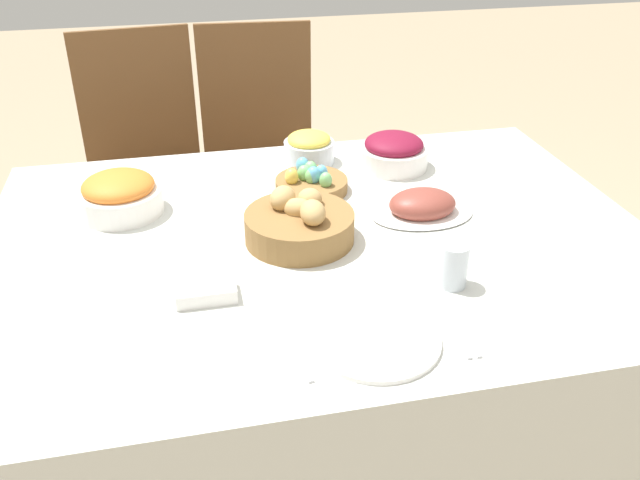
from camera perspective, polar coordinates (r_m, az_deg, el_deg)
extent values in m
plane|color=tan|center=(2.11, 0.07, -17.15)|extent=(12.00, 12.00, 0.00)
cube|color=silver|center=(1.86, 0.08, -9.46)|extent=(1.62, 1.19, 0.73)
cylinder|color=brown|center=(2.47, -17.11, -3.86)|extent=(0.03, 0.03, 0.45)
cylinder|color=brown|center=(2.49, -8.27, -2.38)|extent=(0.03, 0.03, 0.45)
cylinder|color=brown|center=(2.81, -17.65, 0.33)|extent=(0.03, 0.03, 0.45)
cylinder|color=brown|center=(2.83, -9.87, 1.60)|extent=(0.03, 0.03, 0.45)
cube|color=brown|center=(2.53, -13.85, 3.65)|extent=(0.47, 0.47, 0.02)
cube|color=brown|center=(2.61, -15.13, 11.02)|extent=(0.42, 0.07, 0.54)
cylinder|color=brown|center=(2.48, -8.78, -2.56)|extent=(0.03, 0.03, 0.45)
cylinder|color=brown|center=(2.50, 0.12, -1.91)|extent=(0.03, 0.03, 0.45)
cylinder|color=brown|center=(2.82, -8.86, 1.62)|extent=(0.03, 0.03, 0.45)
cylinder|color=brown|center=(2.84, -1.02, 2.17)|extent=(0.03, 0.03, 0.45)
cube|color=brown|center=(2.54, -4.86, 4.59)|extent=(0.45, 0.45, 0.02)
cube|color=brown|center=(2.63, -5.43, 12.00)|extent=(0.42, 0.05, 0.54)
cylinder|color=olive|center=(1.62, -1.74, 1.11)|extent=(0.26, 0.26, 0.07)
ellipsoid|color=tan|center=(1.61, -1.84, 2.67)|extent=(0.09, 0.08, 0.05)
ellipsoid|color=tan|center=(1.55, -0.61, 2.32)|extent=(0.06, 0.08, 0.06)
ellipsoid|color=tan|center=(1.63, -3.15, 3.53)|extent=(0.09, 0.10, 0.06)
ellipsoid|color=tan|center=(1.64, -0.87, 3.46)|extent=(0.08, 0.08, 0.05)
cylinder|color=olive|center=(1.87, -0.72, 4.66)|extent=(0.20, 0.20, 0.03)
ellipsoid|color=#F4D151|center=(1.84, -2.40, 5.34)|extent=(0.04, 0.04, 0.05)
ellipsoid|color=#60B2E0|center=(1.91, -1.48, 6.30)|extent=(0.04, 0.04, 0.05)
ellipsoid|color=#7FCC7A|center=(1.84, -0.75, 5.37)|extent=(0.03, 0.03, 0.04)
ellipsoid|color=#60B2E0|center=(1.87, 0.13, 5.71)|extent=(0.03, 0.03, 0.04)
ellipsoid|color=#7FCC7A|center=(1.88, -0.79, 5.97)|extent=(0.04, 0.04, 0.05)
ellipsoid|color=#7FCC7A|center=(1.86, -1.36, 5.63)|extent=(0.04, 0.04, 0.05)
ellipsoid|color=#60B2E0|center=(1.84, -0.55, 5.47)|extent=(0.04, 0.04, 0.05)
ellipsoid|color=#7FCC7A|center=(1.82, 0.48, 5.06)|extent=(0.03, 0.03, 0.04)
ellipsoid|color=white|center=(1.77, 8.56, 2.27)|extent=(0.27, 0.19, 0.01)
ellipsoid|color=brown|center=(1.76, 8.62, 3.01)|extent=(0.17, 0.13, 0.07)
cylinder|color=white|center=(2.03, 6.18, 6.95)|extent=(0.20, 0.20, 0.06)
ellipsoid|color=maroon|center=(2.01, 6.25, 8.04)|extent=(0.17, 0.17, 0.06)
cylinder|color=white|center=(1.82, -16.45, 3.16)|extent=(0.22, 0.22, 0.06)
ellipsoid|color=orange|center=(1.80, -16.64, 4.40)|extent=(0.18, 0.18, 0.06)
cylinder|color=silver|center=(2.05, -0.93, 7.42)|extent=(0.15, 0.15, 0.07)
ellipsoid|color=#F4DB4C|center=(2.03, -0.93, 8.48)|extent=(0.13, 0.13, 0.05)
cylinder|color=white|center=(1.31, 4.74, -8.38)|extent=(0.25, 0.25, 0.01)
cube|color=silver|center=(1.28, -1.76, -9.37)|extent=(0.02, 0.18, 0.00)
cube|color=silver|center=(1.35, 10.86, -7.51)|extent=(0.02, 0.18, 0.00)
cube|color=silver|center=(1.37, 12.03, -7.32)|extent=(0.02, 0.18, 0.00)
cylinder|color=silver|center=(1.47, 11.14, -2.07)|extent=(0.06, 0.06, 0.10)
cube|color=white|center=(1.44, -9.59, -4.29)|extent=(0.13, 0.08, 0.03)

